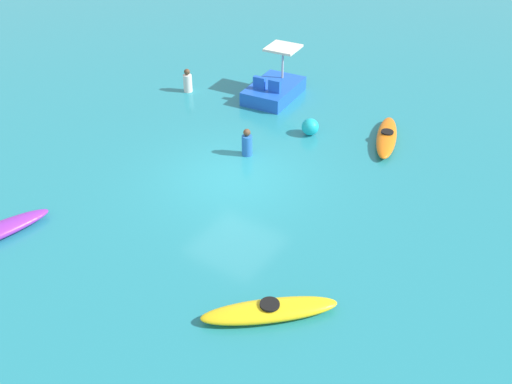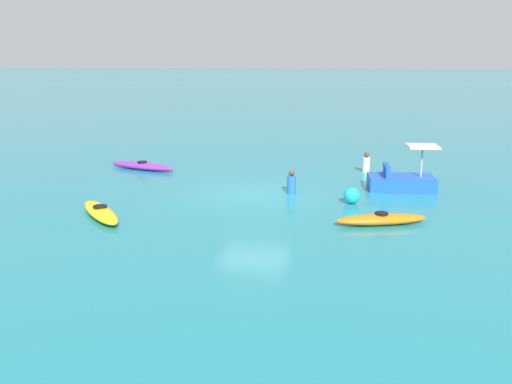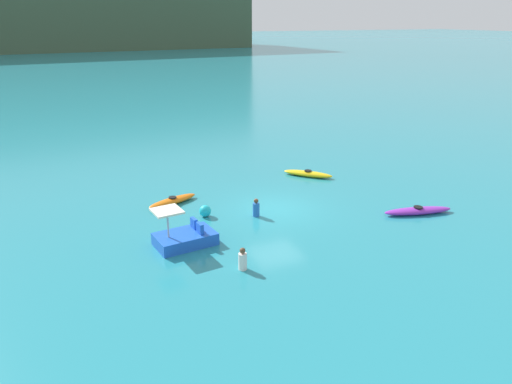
{
  "view_description": "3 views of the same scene",
  "coord_description": "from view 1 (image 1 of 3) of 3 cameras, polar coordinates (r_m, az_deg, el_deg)",
  "views": [
    {
      "loc": [
        11.68,
        8.71,
        9.33
      ],
      "look_at": [
        0.67,
        1.2,
        0.33
      ],
      "focal_mm": 42.02,
      "sensor_mm": 36.0,
      "label": 1
    },
    {
      "loc": [
        -4.13,
        18.23,
        4.71
      ],
      "look_at": [
        -0.43,
        1.63,
        0.51
      ],
      "focal_mm": 37.47,
      "sensor_mm": 36.0,
      "label": 2
    },
    {
      "loc": [
        -9.95,
        -19.65,
        8.83
      ],
      "look_at": [
        -0.31,
        1.72,
        0.35
      ],
      "focal_mm": 33.89,
      "sensor_mm": 36.0,
      "label": 3
    }
  ],
  "objects": [
    {
      "name": "ground_plane",
      "position": [
        17.3,
        -2.04,
        1.36
      ],
      "size": [
        600.0,
        600.0,
        0.0
      ],
      "primitive_type": "plane",
      "color": "teal"
    },
    {
      "name": "kayak_orange",
      "position": [
        19.49,
        12.33,
        5.14
      ],
      "size": [
        2.8,
        1.52,
        0.37
      ],
      "color": "orange",
      "rests_on": "ground_plane"
    },
    {
      "name": "kayak_yellow",
      "position": [
        12.91,
        1.3,
        -11.22
      ],
      "size": [
        2.52,
        2.6,
        0.37
      ],
      "color": "yellow",
      "rests_on": "ground_plane"
    },
    {
      "name": "pedal_boat_blue",
      "position": [
        21.94,
        1.73,
        9.81
      ],
      "size": [
        2.58,
        1.76,
        1.68
      ],
      "color": "blue",
      "rests_on": "ground_plane"
    },
    {
      "name": "buoy_cyan",
      "position": [
        19.48,
        5.18,
        6.2
      ],
      "size": [
        0.56,
        0.56,
        0.56
      ],
      "primitive_type": "sphere",
      "color": "#19B7C6",
      "rests_on": "ground_plane"
    },
    {
      "name": "person_near_shore",
      "position": [
        22.51,
        -6.53,
        10.4
      ],
      "size": [
        0.33,
        0.33,
        0.88
      ],
      "color": "silver",
      "rests_on": "ground_plane"
    },
    {
      "name": "person_by_kayaks",
      "position": [
        18.22,
        -0.86,
        4.63
      ],
      "size": [
        0.45,
        0.45,
        0.88
      ],
      "color": "blue",
      "rests_on": "ground_plane"
    }
  ]
}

